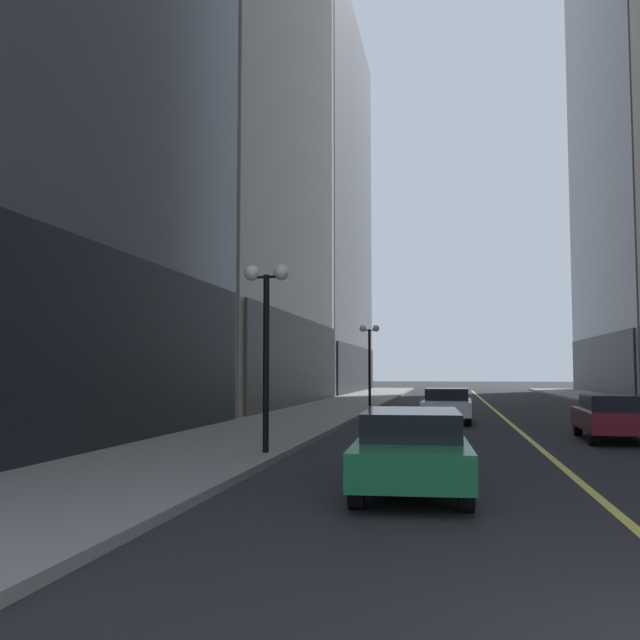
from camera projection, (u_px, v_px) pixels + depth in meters
name	position (u px, v px, depth m)	size (l,w,h in m)	color
ground_plane	(492.00, 408.00, 38.75)	(200.00, 200.00, 0.00)	#262628
sidewalk_left	(341.00, 405.00, 40.21)	(4.50, 78.00, 0.15)	gray
lane_centre_stripe	(492.00, 408.00, 38.75)	(0.16, 70.00, 0.01)	#E5D64C
building_left_far	(295.00, 205.00, 67.43)	(11.96, 26.00, 35.33)	slate
car_green	(412.00, 447.00, 11.97)	(1.98, 4.83, 1.32)	#196038
car_maroon	(613.00, 416.00, 20.42)	(1.93, 4.44, 1.32)	maroon
car_white	(447.00, 404.00, 27.77)	(1.94, 4.72, 1.32)	silver
street_lamp_left_near	(266.00, 316.00, 16.42)	(1.06, 0.36, 4.43)	black
street_lamp_left_far	(369.00, 347.00, 37.89)	(1.06, 0.36, 4.43)	black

